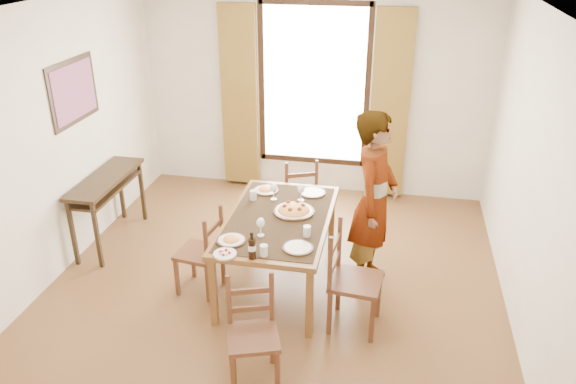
% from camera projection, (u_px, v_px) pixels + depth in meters
% --- Properties ---
extents(ground, '(5.00, 5.00, 0.00)m').
position_uv_depth(ground, '(273.00, 289.00, 5.63)').
color(ground, '#472B16').
rests_on(ground, ground).
extents(room_shell, '(4.60, 5.10, 2.74)m').
position_uv_depth(room_shell, '(274.00, 140.00, 5.08)').
color(room_shell, white).
rests_on(room_shell, ground).
extents(console_table, '(0.38, 1.20, 0.80)m').
position_uv_depth(console_table, '(106.00, 186.00, 6.23)').
color(console_table, '#322110').
rests_on(console_table, ground).
extents(dining_table, '(0.99, 1.64, 0.76)m').
position_uv_depth(dining_table, '(279.00, 223.00, 5.44)').
color(dining_table, brown).
rests_on(dining_table, ground).
extents(chair_west, '(0.44, 0.44, 0.89)m').
position_uv_depth(chair_west, '(202.00, 254.00, 5.46)').
color(chair_west, '#59301D').
rests_on(chair_west, ground).
extents(chair_north, '(0.53, 0.53, 0.92)m').
position_uv_depth(chair_north, '(299.00, 195.00, 6.61)').
color(chair_north, '#59301D').
rests_on(chair_north, ground).
extents(chair_south, '(0.50, 0.50, 0.89)m').
position_uv_depth(chair_south, '(253.00, 335.00, 4.37)').
color(chair_south, '#59301D').
rests_on(chair_south, ground).
extents(chair_east, '(0.48, 0.48, 0.99)m').
position_uv_depth(chair_east, '(352.00, 282.00, 4.95)').
color(chair_east, '#59301D').
rests_on(chair_east, ground).
extents(man, '(0.85, 0.72, 1.81)m').
position_uv_depth(man, '(374.00, 202.00, 5.39)').
color(man, gray).
rests_on(man, ground).
extents(plate_sw, '(0.27, 0.27, 0.05)m').
position_uv_depth(plate_sw, '(231.00, 239.00, 4.99)').
color(plate_sw, silver).
rests_on(plate_sw, dining_table).
extents(plate_se, '(0.27, 0.27, 0.05)m').
position_uv_depth(plate_se, '(298.00, 246.00, 4.87)').
color(plate_se, silver).
rests_on(plate_se, dining_table).
extents(plate_nw, '(0.27, 0.27, 0.05)m').
position_uv_depth(plate_nw, '(266.00, 189.00, 5.93)').
color(plate_nw, silver).
rests_on(plate_nw, dining_table).
extents(plate_ne, '(0.27, 0.27, 0.05)m').
position_uv_depth(plate_ne, '(313.00, 191.00, 5.88)').
color(plate_ne, silver).
rests_on(plate_ne, dining_table).
extents(pasta_platter, '(0.40, 0.40, 0.10)m').
position_uv_depth(pasta_platter, '(294.00, 208.00, 5.48)').
color(pasta_platter, '#CE551A').
rests_on(pasta_platter, dining_table).
extents(caprese_plate, '(0.20, 0.20, 0.04)m').
position_uv_depth(caprese_plate, '(225.00, 253.00, 4.79)').
color(caprese_plate, silver).
rests_on(caprese_plate, dining_table).
extents(wine_glass_a, '(0.08, 0.08, 0.18)m').
position_uv_depth(wine_glass_a, '(261.00, 227.00, 5.05)').
color(wine_glass_a, white).
rests_on(wine_glass_a, dining_table).
extents(wine_glass_b, '(0.08, 0.08, 0.18)m').
position_uv_depth(wine_glass_b, '(301.00, 192.00, 5.70)').
color(wine_glass_b, white).
rests_on(wine_glass_b, dining_table).
extents(wine_glass_c, '(0.08, 0.08, 0.18)m').
position_uv_depth(wine_glass_c, '(274.00, 192.00, 5.72)').
color(wine_glass_c, white).
rests_on(wine_glass_c, dining_table).
extents(tumbler_a, '(0.07, 0.07, 0.10)m').
position_uv_depth(tumbler_a, '(307.00, 231.00, 5.07)').
color(tumbler_a, silver).
rests_on(tumbler_a, dining_table).
extents(tumbler_b, '(0.07, 0.07, 0.10)m').
position_uv_depth(tumbler_b, '(253.00, 195.00, 5.74)').
color(tumbler_b, silver).
rests_on(tumbler_b, dining_table).
extents(tumbler_c, '(0.07, 0.07, 0.10)m').
position_uv_depth(tumbler_c, '(264.00, 250.00, 4.77)').
color(tumbler_c, silver).
rests_on(tumbler_c, dining_table).
extents(wine_bottle, '(0.07, 0.07, 0.25)m').
position_uv_depth(wine_bottle, '(252.00, 245.00, 4.70)').
color(wine_bottle, black).
rests_on(wine_bottle, dining_table).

